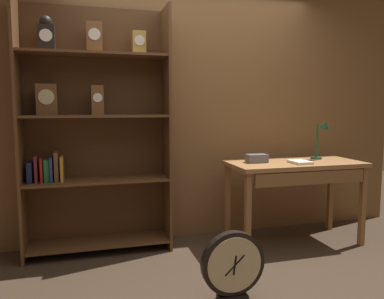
# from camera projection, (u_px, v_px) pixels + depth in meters

# --- Properties ---
(ground_plane) EXTENTS (10.00, 10.00, 0.00)m
(ground_plane) POSITION_uv_depth(u_px,v_px,m) (241.00, 291.00, 2.79)
(ground_plane) COLOR #3D2D21
(back_wood_panel) EXTENTS (4.80, 0.05, 2.60)m
(back_wood_panel) POSITION_uv_depth(u_px,v_px,m) (193.00, 112.00, 3.89)
(back_wood_panel) COLOR brown
(back_wood_panel) RESTS_ON ground
(bookshelf) EXTENTS (1.32, 0.37, 2.28)m
(bookshelf) POSITION_uv_depth(u_px,v_px,m) (92.00, 129.00, 3.45)
(bookshelf) COLOR brown
(bookshelf) RESTS_ON ground
(workbench) EXTENTS (1.32, 0.61, 0.82)m
(workbench) POSITION_uv_depth(u_px,v_px,m) (296.00, 172.00, 3.69)
(workbench) COLOR #9E6B3D
(workbench) RESTS_ON ground
(desk_lamp) EXTENTS (0.18, 0.18, 0.42)m
(desk_lamp) POSITION_uv_depth(u_px,v_px,m) (322.00, 135.00, 3.85)
(desk_lamp) COLOR #1E472D
(desk_lamp) RESTS_ON workbench
(toolbox_small) EXTENTS (0.20, 0.12, 0.08)m
(toolbox_small) POSITION_uv_depth(u_px,v_px,m) (257.00, 158.00, 3.64)
(toolbox_small) COLOR #595960
(toolbox_small) RESTS_ON workbench
(open_repair_manual) EXTENTS (0.16, 0.22, 0.02)m
(open_repair_manual) POSITION_uv_depth(u_px,v_px,m) (300.00, 162.00, 3.59)
(open_repair_manual) COLOR silver
(open_repair_manual) RESTS_ON workbench
(round_clock_large) EXTENTS (0.46, 0.11, 0.50)m
(round_clock_large) POSITION_uv_depth(u_px,v_px,m) (233.00, 265.00, 2.62)
(round_clock_large) COLOR black
(round_clock_large) RESTS_ON ground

